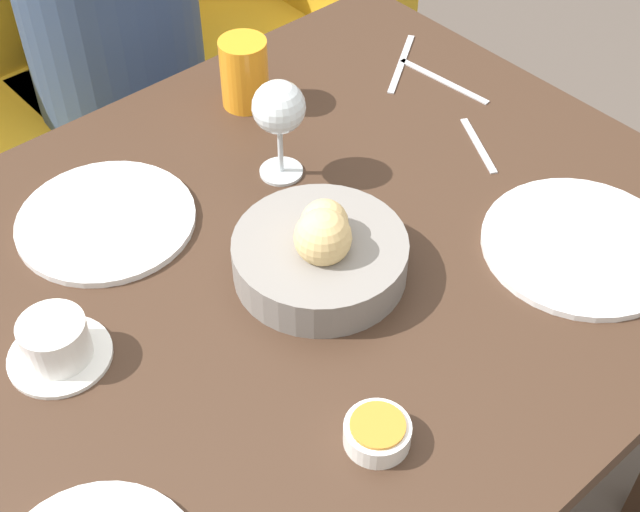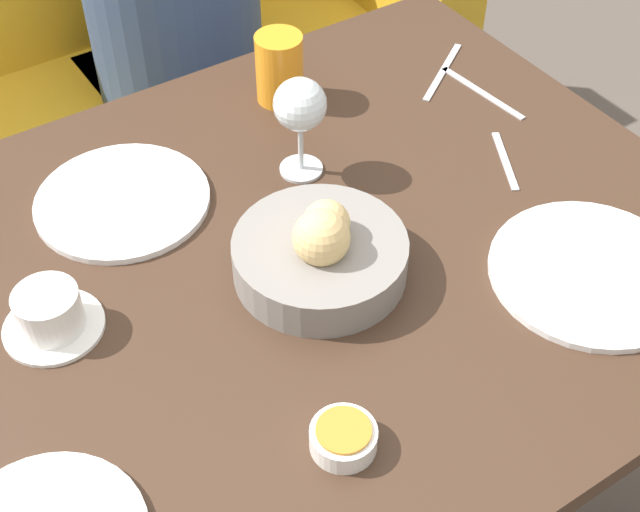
{
  "view_description": "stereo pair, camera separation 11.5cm",
  "coord_description": "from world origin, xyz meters",
  "px_view_note": "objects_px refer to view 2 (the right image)",
  "views": [
    {
      "loc": [
        -0.48,
        -0.65,
        1.61
      ],
      "look_at": [
        0.05,
        -0.04,
        0.79
      ],
      "focal_mm": 50.0,
      "sensor_mm": 36.0,
      "label": 1
    },
    {
      "loc": [
        -0.39,
        -0.72,
        1.61
      ],
      "look_at": [
        0.05,
        -0.04,
        0.79
      ],
      "focal_mm": 50.0,
      "sensor_mm": 36.0,
      "label": 2
    }
  ],
  "objects_px": {
    "seated_person": "(181,63)",
    "bread_basket": "(321,253)",
    "fork_silver": "(482,93)",
    "plate_far_center": "(122,201)",
    "jam_bowl_honey": "(343,438)",
    "wine_glass": "(300,108)",
    "coffee_cup": "(50,314)",
    "spoon_coffee": "(507,162)",
    "plate_near_right": "(591,272)",
    "knife_silver": "(443,72)",
    "juice_glass": "(279,68)",
    "couch": "(99,117)"
  },
  "relations": [
    {
      "from": "seated_person",
      "to": "fork_silver",
      "type": "xyz_separation_m",
      "value": [
        0.21,
        -0.73,
        0.26
      ]
    },
    {
      "from": "bread_basket",
      "to": "spoon_coffee",
      "type": "height_order",
      "value": "bread_basket"
    },
    {
      "from": "plate_far_center",
      "to": "fork_silver",
      "type": "xyz_separation_m",
      "value": [
        0.6,
        -0.07,
        -0.0
      ]
    },
    {
      "from": "bread_basket",
      "to": "juice_glass",
      "type": "height_order",
      "value": "same"
    },
    {
      "from": "seated_person",
      "to": "plate_near_right",
      "type": "relative_size",
      "value": 4.44
    },
    {
      "from": "seated_person",
      "to": "bread_basket",
      "type": "distance_m",
      "value": 1.0
    },
    {
      "from": "seated_person",
      "to": "knife_silver",
      "type": "relative_size",
      "value": 7.62
    },
    {
      "from": "coffee_cup",
      "to": "spoon_coffee",
      "type": "xyz_separation_m",
      "value": [
        0.68,
        -0.06,
        -0.03
      ]
    },
    {
      "from": "coffee_cup",
      "to": "jam_bowl_honey",
      "type": "xyz_separation_m",
      "value": [
        0.2,
        -0.33,
        -0.01
      ]
    },
    {
      "from": "couch",
      "to": "spoon_coffee",
      "type": "relative_size",
      "value": 13.56
    },
    {
      "from": "coffee_cup",
      "to": "fork_silver",
      "type": "xyz_separation_m",
      "value": [
        0.77,
        0.09,
        -0.03
      ]
    },
    {
      "from": "knife_silver",
      "to": "spoon_coffee",
      "type": "relative_size",
      "value": 1.26
    },
    {
      "from": "plate_far_center",
      "to": "jam_bowl_honey",
      "type": "distance_m",
      "value": 0.5
    },
    {
      "from": "plate_far_center",
      "to": "fork_silver",
      "type": "distance_m",
      "value": 0.61
    },
    {
      "from": "fork_silver",
      "to": "knife_silver",
      "type": "bearing_deg",
      "value": 100.65
    },
    {
      "from": "wine_glass",
      "to": "jam_bowl_honey",
      "type": "distance_m",
      "value": 0.49
    },
    {
      "from": "plate_near_right",
      "to": "coffee_cup",
      "type": "relative_size",
      "value": 2.13
    },
    {
      "from": "plate_far_center",
      "to": "juice_glass",
      "type": "bearing_deg",
      "value": 16.7
    },
    {
      "from": "wine_glass",
      "to": "jam_bowl_honey",
      "type": "relative_size",
      "value": 2.07
    },
    {
      "from": "jam_bowl_honey",
      "to": "spoon_coffee",
      "type": "relative_size",
      "value": 0.61
    },
    {
      "from": "plate_far_center",
      "to": "knife_silver",
      "type": "xyz_separation_m",
      "value": [
        0.59,
        0.01,
        -0.0
      ]
    },
    {
      "from": "couch",
      "to": "knife_silver",
      "type": "bearing_deg",
      "value": -65.65
    },
    {
      "from": "coffee_cup",
      "to": "knife_silver",
      "type": "bearing_deg",
      "value": 13.22
    },
    {
      "from": "seated_person",
      "to": "fork_silver",
      "type": "height_order",
      "value": "seated_person"
    },
    {
      "from": "plate_far_center",
      "to": "juice_glass",
      "type": "height_order",
      "value": "juice_glass"
    },
    {
      "from": "couch",
      "to": "juice_glass",
      "type": "xyz_separation_m",
      "value": [
        0.09,
        -0.71,
        0.5
      ]
    },
    {
      "from": "spoon_coffee",
      "to": "wine_glass",
      "type": "bearing_deg",
      "value": 150.08
    },
    {
      "from": "fork_silver",
      "to": "knife_silver",
      "type": "height_order",
      "value": "same"
    },
    {
      "from": "fork_silver",
      "to": "jam_bowl_honey",
      "type": "bearing_deg",
      "value": -142.81
    },
    {
      "from": "knife_silver",
      "to": "plate_far_center",
      "type": "bearing_deg",
      "value": -179.01
    },
    {
      "from": "couch",
      "to": "fork_silver",
      "type": "xyz_separation_m",
      "value": [
        0.38,
        -0.88,
        0.44
      ]
    },
    {
      "from": "plate_near_right",
      "to": "coffee_cup",
      "type": "distance_m",
      "value": 0.69
    },
    {
      "from": "seated_person",
      "to": "jam_bowl_honey",
      "type": "bearing_deg",
      "value": -106.93
    },
    {
      "from": "jam_bowl_honey",
      "to": "seated_person",
      "type": "bearing_deg",
      "value": 73.07
    },
    {
      "from": "coffee_cup",
      "to": "knife_silver",
      "type": "height_order",
      "value": "coffee_cup"
    },
    {
      "from": "fork_silver",
      "to": "plate_near_right",
      "type": "bearing_deg",
      "value": -110.76
    },
    {
      "from": "seated_person",
      "to": "fork_silver",
      "type": "relative_size",
      "value": 6.58
    },
    {
      "from": "bread_basket",
      "to": "juice_glass",
      "type": "xyz_separation_m",
      "value": [
        0.16,
        0.36,
        0.02
      ]
    },
    {
      "from": "wine_glass",
      "to": "jam_bowl_honey",
      "type": "xyz_separation_m",
      "value": [
        -0.21,
        -0.43,
        -0.1
      ]
    },
    {
      "from": "bread_basket",
      "to": "couch",
      "type": "bearing_deg",
      "value": 86.56
    },
    {
      "from": "coffee_cup",
      "to": "spoon_coffee",
      "type": "distance_m",
      "value": 0.69
    },
    {
      "from": "seated_person",
      "to": "plate_near_right",
      "type": "xyz_separation_m",
      "value": [
        0.06,
        -1.12,
        0.27
      ]
    },
    {
      "from": "juice_glass",
      "to": "spoon_coffee",
      "type": "relative_size",
      "value": 0.91
    },
    {
      "from": "plate_far_center",
      "to": "jam_bowl_honey",
      "type": "relative_size",
      "value": 3.3
    },
    {
      "from": "jam_bowl_honey",
      "to": "spoon_coffee",
      "type": "xyz_separation_m",
      "value": [
        0.48,
        0.27,
        -0.01
      ]
    },
    {
      "from": "seated_person",
      "to": "bread_basket",
      "type": "height_order",
      "value": "seated_person"
    },
    {
      "from": "plate_far_center",
      "to": "spoon_coffee",
      "type": "height_order",
      "value": "plate_far_center"
    },
    {
      "from": "juice_glass",
      "to": "spoon_coffee",
      "type": "distance_m",
      "value": 0.38
    },
    {
      "from": "spoon_coffee",
      "to": "bread_basket",
      "type": "bearing_deg",
      "value": -174.01
    },
    {
      "from": "seated_person",
      "to": "fork_silver",
      "type": "distance_m",
      "value": 0.8
    }
  ]
}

